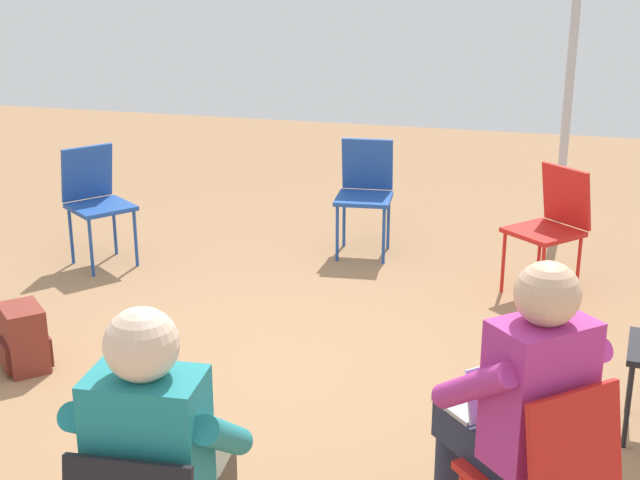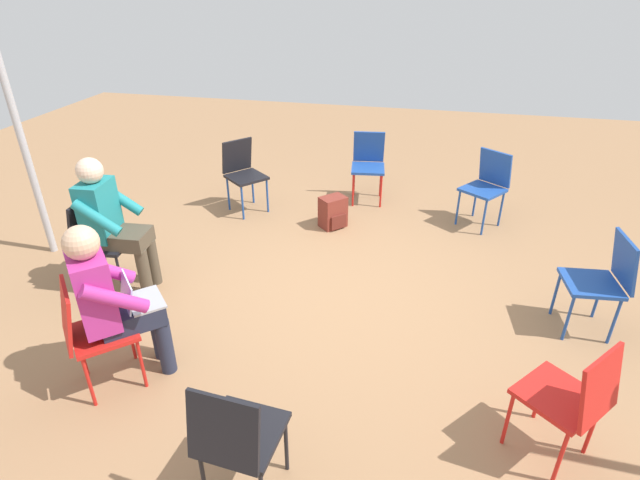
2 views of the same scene
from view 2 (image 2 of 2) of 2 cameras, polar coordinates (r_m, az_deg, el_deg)
name	(u,v)px [view 2 (image 2 of 2)]	position (r m, az deg, el deg)	size (l,w,h in m)	color
ground_plane	(336,294)	(4.56, 1.84, -6.18)	(14.00, 14.00, 0.00)	#99704C
chair_southwest	(91,329)	(3.70, -24.71, -9.20)	(0.59, 0.58, 0.85)	red
chair_west	(98,237)	(4.86, -24.07, 0.26)	(0.47, 0.43, 0.85)	black
chair_north	(368,162)	(6.27, 5.53, 8.89)	(0.45, 0.48, 0.85)	#1E4799
chair_south	(236,436)	(2.78, -9.56, -21.20)	(0.43, 0.47, 0.85)	black
chair_southeast	(573,396)	(3.25, 26.92, -15.63)	(0.59, 0.58, 0.85)	red
chair_northeast	(487,183)	(5.89, 18.55, 6.17)	(0.57, 0.58, 0.85)	#1E4799
chair_east	(603,278)	(4.45, 29.61, -3.76)	(0.47, 0.44, 0.85)	#1E4799
chair_northwest	(243,171)	(6.02, -8.80, 7.85)	(0.59, 0.58, 0.85)	black
person_with_laptop	(112,297)	(3.59, -22.70, -6.02)	(0.64, 0.64, 1.24)	#23283D
person_in_teal	(111,219)	(4.69, -22.80, 2.26)	(0.54, 0.52, 1.24)	#4C4233
backpack_near_laptop_user	(333,214)	(5.65, 1.48, 3.02)	(0.34, 0.34, 0.36)	maroon
tent_pole_near	(16,119)	(5.46, -31.43, 11.69)	(0.07, 0.07, 2.77)	#B2B2B7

